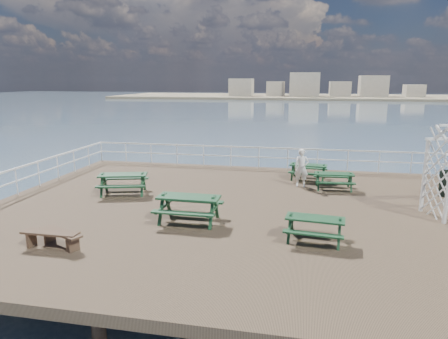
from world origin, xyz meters
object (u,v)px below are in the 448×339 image
picnic_table_a (123,179)px  picnic_table_b (308,169)px  picnic_table_e (315,224)px  flat_bench_near (61,235)px  person (302,168)px  flat_bench_far (50,236)px  picnic_table_d (189,203)px  picnic_table_c (334,177)px

picnic_table_a → picnic_table_b: bearing=12.2°
picnic_table_e → flat_bench_near: size_ratio=1.16×
picnic_table_a → picnic_table_e: size_ratio=1.26×
person → flat_bench_far: bearing=-132.1°
picnic_table_d → flat_bench_far: bearing=-138.3°
picnic_table_b → picnic_table_e: picnic_table_b is taller
picnic_table_b → picnic_table_e: size_ratio=1.02×
picnic_table_b → picnic_table_e: (0.13, -7.24, -0.01)m
picnic_table_c → flat_bench_far: (-7.94, -7.68, -0.15)m
flat_bench_near → person: 10.00m
person → picnic_table_e: bearing=-87.8°
picnic_table_a → picnic_table_c: size_ratio=1.34×
picnic_table_c → flat_bench_near: 10.79m
picnic_table_b → flat_bench_far: 11.44m
picnic_table_a → picnic_table_c: bearing=0.5°
picnic_table_a → flat_bench_near: bearing=-98.8°
picnic_table_d → picnic_table_c: bearing=46.3°
picnic_table_d → picnic_table_e: (3.92, -0.83, -0.11)m
flat_bench_near → person: (6.38, 7.69, 0.49)m
picnic_table_b → picnic_table_d: bearing=-113.5°
picnic_table_e → picnic_table_d: bearing=174.1°
picnic_table_d → flat_bench_far: 4.14m
flat_bench_near → picnic_table_b: bearing=77.2°
picnic_table_d → flat_bench_far: size_ratio=1.24×
flat_bench_near → person: bearing=74.2°
picnic_table_a → flat_bench_far: picnic_table_a is taller
person → flat_bench_near: bearing=-131.6°
picnic_table_c → flat_bench_far: bearing=-139.0°
picnic_table_a → picnic_table_e: 8.16m
picnic_table_a → flat_bench_far: size_ratio=1.38×
flat_bench_far → picnic_table_c: bearing=44.5°
picnic_table_c → picnic_table_d: 6.93m
picnic_table_b → flat_bench_near: bearing=-119.6°
picnic_table_d → picnic_table_b: bearing=59.9°
picnic_table_b → picnic_table_c: picnic_table_b is taller
picnic_table_a → flat_bench_near: size_ratio=1.46×
picnic_table_d → person: person is taller
picnic_table_d → person: bearing=56.2°
picnic_table_c → flat_bench_far: picnic_table_c is taller
picnic_table_c → person: person is taller
picnic_table_a → person: person is taller
picnic_table_b → picnic_table_c: (1.04, -1.44, -0.02)m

